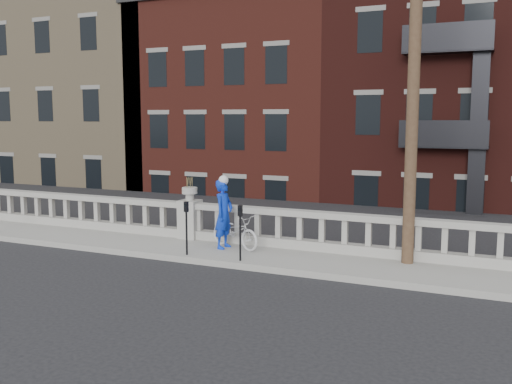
# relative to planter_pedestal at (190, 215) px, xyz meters

# --- Properties ---
(ground) EXTENTS (120.00, 120.00, 0.00)m
(ground) POSITION_rel_planter_pedestal_xyz_m (0.00, -3.95, -0.83)
(ground) COLOR black
(ground) RESTS_ON ground
(sidewalk) EXTENTS (32.00, 2.20, 0.15)m
(sidewalk) POSITION_rel_planter_pedestal_xyz_m (0.00, -0.95, -0.76)
(sidewalk) COLOR gray
(sidewalk) RESTS_ON ground
(balustrade) EXTENTS (28.00, 0.34, 1.03)m
(balustrade) POSITION_rel_planter_pedestal_xyz_m (0.00, 0.00, -0.19)
(balustrade) COLOR gray
(balustrade) RESTS_ON sidewalk
(planter_pedestal) EXTENTS (0.55, 0.55, 1.76)m
(planter_pedestal) POSITION_rel_planter_pedestal_xyz_m (0.00, 0.00, 0.00)
(planter_pedestal) COLOR gray
(planter_pedestal) RESTS_ON sidewalk
(lower_level) EXTENTS (80.00, 44.00, 20.80)m
(lower_level) POSITION_rel_planter_pedestal_xyz_m (0.56, 19.09, 1.80)
(lower_level) COLOR #605E59
(lower_level) RESTS_ON ground
(utility_pole) EXTENTS (1.60, 0.28, 10.00)m
(utility_pole) POSITION_rel_planter_pedestal_xyz_m (6.20, -0.35, 4.41)
(utility_pole) COLOR #422D1E
(utility_pole) RESTS_ON sidewalk
(parking_meter_c) EXTENTS (0.10, 0.09, 1.36)m
(parking_meter_c) POSITION_rel_planter_pedestal_xyz_m (0.96, -1.80, 0.17)
(parking_meter_c) COLOR black
(parking_meter_c) RESTS_ON sidewalk
(parking_meter_d) EXTENTS (0.10, 0.09, 1.36)m
(parking_meter_d) POSITION_rel_planter_pedestal_xyz_m (2.46, -1.80, 0.17)
(parking_meter_d) COLOR black
(parking_meter_d) RESTS_ON sidewalk
(bicycle) EXTENTS (1.81, 1.19, 0.90)m
(bicycle) POSITION_rel_planter_pedestal_xyz_m (1.74, -0.60, -0.23)
(bicycle) COLOR silver
(bicycle) RESTS_ON sidewalk
(cyclist) EXTENTS (0.46, 0.68, 1.83)m
(cyclist) POSITION_rel_planter_pedestal_xyz_m (1.47, -0.74, 0.24)
(cyclist) COLOR #0C2FBD
(cyclist) RESTS_ON sidewalk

